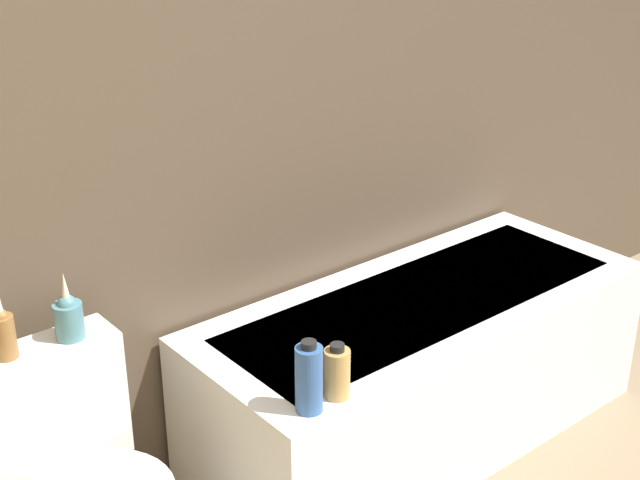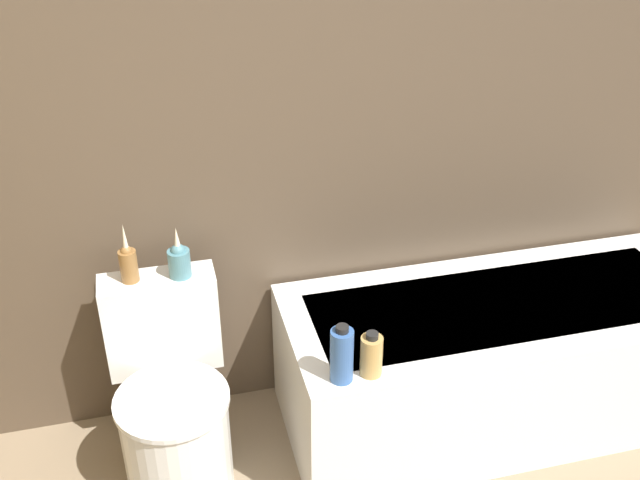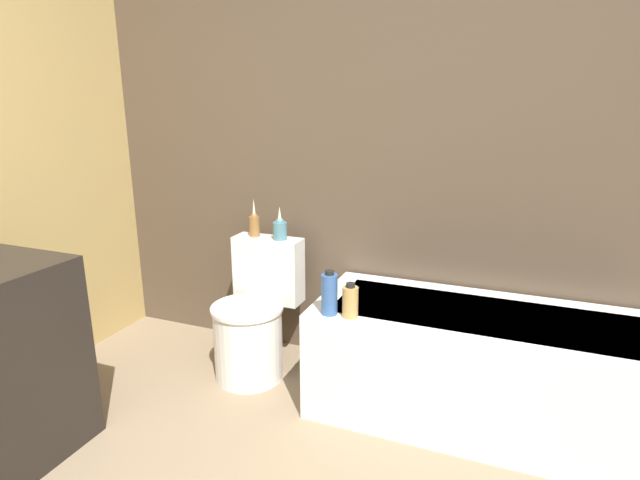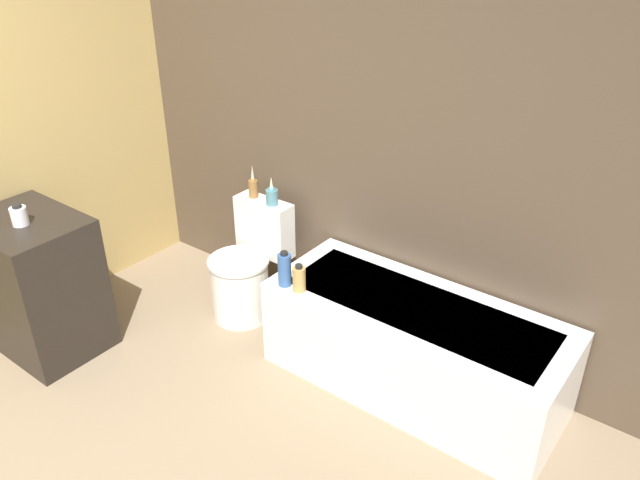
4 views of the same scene
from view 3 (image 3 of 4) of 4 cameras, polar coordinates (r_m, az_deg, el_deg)
wall_back_tiled at (r=2.78m, az=5.34°, el=11.30°), size 6.40×0.06×2.60m
bathtub at (r=2.59m, az=18.42°, el=-13.62°), size 1.65×0.67×0.55m
toilet at (r=2.88m, az=-7.55°, el=-9.18°), size 0.40×0.53×0.75m
vase_gold at (r=2.91m, az=-7.51°, el=1.86°), size 0.06×0.06×0.22m
vase_silver at (r=2.82m, az=-4.61°, el=1.35°), size 0.08×0.08×0.19m
shampoo_bottle_tall at (r=2.32m, az=1.08°, el=-6.16°), size 0.08×0.08×0.21m
shampoo_bottle_short at (r=2.30m, az=3.47°, el=-7.03°), size 0.07×0.07×0.17m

